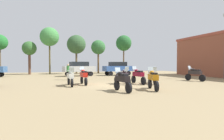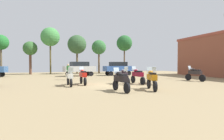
# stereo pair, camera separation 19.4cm
# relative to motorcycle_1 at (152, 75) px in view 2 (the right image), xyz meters

# --- Properties ---
(ground_plane) EXTENTS (44.00, 52.00, 0.02)m
(ground_plane) POSITION_rel_motorcycle_1_xyz_m (-3.56, 0.20, -0.72)
(ground_plane) COLOR #917D58
(motorcycle_1) EXTENTS (0.84, 2.17, 1.44)m
(motorcycle_1) POSITION_rel_motorcycle_1_xyz_m (0.00, 0.00, 0.00)
(motorcycle_1) COLOR black
(motorcycle_1) RESTS_ON ground
(motorcycle_2) EXTENTS (0.62, 2.25, 1.47)m
(motorcycle_2) POSITION_rel_motorcycle_1_xyz_m (-1.15, 0.37, 0.01)
(motorcycle_2) COLOR black
(motorcycle_2) RESTS_ON ground
(motorcycle_3) EXTENTS (0.78, 2.14, 1.48)m
(motorcycle_3) POSITION_rel_motorcycle_1_xyz_m (-1.85, -3.22, 0.02)
(motorcycle_3) COLOR black
(motorcycle_3) RESTS_ON ground
(motorcycle_4) EXTENTS (0.62, 2.09, 1.46)m
(motorcycle_4) POSITION_rel_motorcycle_1_xyz_m (-5.62, 1.20, 0.00)
(motorcycle_4) COLOR black
(motorcycle_4) RESTS_ON ground
(motorcycle_5) EXTENTS (0.74, 2.19, 1.50)m
(motorcycle_5) POSITION_rel_motorcycle_1_xyz_m (5.36, 1.06, 0.02)
(motorcycle_5) COLOR black
(motorcycle_5) RESTS_ON ground
(motorcycle_8) EXTENTS (0.80, 2.06, 1.47)m
(motorcycle_8) POSITION_rel_motorcycle_1_xyz_m (-2.54, 0.46, 0.01)
(motorcycle_8) COLOR black
(motorcycle_8) RESTS_ON ground
(motorcycle_12) EXTENTS (0.64, 2.08, 1.44)m
(motorcycle_12) POSITION_rel_motorcycle_1_xyz_m (-3.99, -3.27, -0.00)
(motorcycle_12) COLOR black
(motorcycle_12) RESTS_ON ground
(motorcycle_13) EXTENTS (0.62, 2.19, 1.44)m
(motorcycle_13) POSITION_rel_motorcycle_1_xyz_m (-6.72, 0.57, -0.00)
(motorcycle_13) COLOR black
(motorcycle_13) RESTS_ON ground
(car_2) EXTENTS (4.57, 2.59, 2.00)m
(car_2) POSITION_rel_motorcycle_1_xyz_m (-4.52, 12.06, 0.46)
(car_2) COLOR black
(car_2) RESTS_ON ground
(car_3) EXTENTS (4.46, 2.23, 2.00)m
(car_3) POSITION_rel_motorcycle_1_xyz_m (1.24, 12.14, 0.46)
(car_3) COLOR black
(car_3) RESTS_ON ground
(person_2) EXTENTS (0.38, 0.38, 1.69)m
(person_2) POSITION_rel_motorcycle_1_xyz_m (-6.46, 6.12, 0.28)
(person_2) COLOR #323448
(person_2) RESTS_ON ground
(tree_1) EXTENTS (2.23, 2.23, 5.35)m
(tree_1) POSITION_rel_motorcycle_1_xyz_m (-11.60, 18.52, 3.41)
(tree_1) COLOR brown
(tree_1) RESTS_ON ground
(tree_2) EXTENTS (3.20, 3.20, 6.66)m
(tree_2) POSITION_rel_motorcycle_1_xyz_m (-4.15, 18.13, 4.31)
(tree_2) COLOR brown
(tree_2) RESTS_ON ground
(tree_3) EXTENTS (2.33, 2.33, 6.21)m
(tree_3) POSITION_rel_motorcycle_1_xyz_m (-15.75, 18.42, 4.26)
(tree_3) COLOR brown
(tree_3) RESTS_ON ground
(tree_5) EXTENTS (2.89, 2.89, 7.01)m
(tree_5) POSITION_rel_motorcycle_1_xyz_m (4.51, 17.99, 4.82)
(tree_5) COLOR brown
(tree_5) RESTS_ON ground
(tree_6) EXTENTS (2.58, 2.58, 6.02)m
(tree_6) POSITION_rel_motorcycle_1_xyz_m (-0.19, 18.62, 3.97)
(tree_6) COLOR brown
(tree_6) RESTS_ON ground
(tree_8) EXTENTS (3.06, 3.06, 7.70)m
(tree_8) POSITION_rel_motorcycle_1_xyz_m (-8.50, 18.19, 5.42)
(tree_8) COLOR brown
(tree_8) RESTS_ON ground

